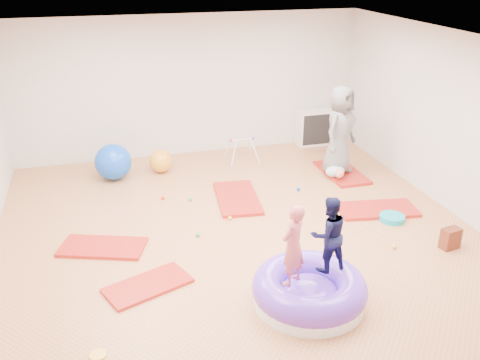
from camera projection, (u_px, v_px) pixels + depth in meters
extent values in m
cube|color=#CF8841|center=(246.00, 246.00, 7.66)|extent=(7.00, 8.00, 0.01)
cube|color=silver|center=(247.00, 47.00, 6.55)|extent=(7.00, 8.00, 0.01)
cube|color=silver|center=(190.00, 86.00, 10.64)|extent=(7.00, 0.01, 2.80)
cube|color=silver|center=(414.00, 357.00, 3.57)|extent=(7.00, 0.01, 2.80)
cube|color=silver|center=(471.00, 132.00, 7.97)|extent=(0.01, 8.00, 2.80)
cube|color=red|center=(148.00, 285.00, 6.71)|extent=(1.18, 0.88, 0.04)
cube|color=red|center=(103.00, 247.00, 7.57)|extent=(1.31, 0.96, 0.05)
cube|color=red|center=(237.00, 198.00, 9.06)|extent=(0.81, 1.40, 0.06)
cube|color=red|center=(377.00, 209.00, 8.66)|extent=(1.33, 0.82, 0.05)
cube|color=red|center=(342.00, 172.00, 10.10)|extent=(0.64, 1.27, 0.05)
cylinder|color=white|center=(309.00, 297.00, 6.40)|extent=(1.33, 1.33, 0.15)
torus|color=#6937D5|center=(309.00, 287.00, 6.34)|extent=(1.38, 1.38, 0.37)
ellipsoid|color=#6937D5|center=(309.00, 293.00, 6.37)|extent=(0.73, 0.73, 0.33)
imported|color=#D65D67|center=(293.00, 241.00, 5.99)|extent=(0.43, 0.41, 0.99)
imported|color=#101437|center=(329.00, 231.00, 6.25)|extent=(0.48, 0.39, 0.95)
imported|color=slate|center=(340.00, 130.00, 9.73)|extent=(0.96, 0.89, 1.64)
ellipsoid|color=silver|center=(335.00, 171.00, 9.81)|extent=(0.37, 0.24, 0.21)
sphere|color=#EC987D|center=(339.00, 173.00, 9.65)|extent=(0.17, 0.17, 0.17)
sphere|color=yellow|center=(230.00, 218.00, 8.37)|extent=(0.07, 0.07, 0.07)
sphere|color=green|center=(198.00, 235.00, 7.88)|extent=(0.07, 0.07, 0.07)
sphere|color=blue|center=(298.00, 189.00, 9.38)|extent=(0.07, 0.07, 0.07)
sphere|color=green|center=(190.00, 199.00, 9.01)|extent=(0.07, 0.07, 0.07)
sphere|color=yellow|center=(394.00, 247.00, 7.57)|extent=(0.07, 0.07, 0.07)
sphere|color=red|center=(163.00, 198.00, 9.06)|extent=(0.07, 0.07, 0.07)
sphere|color=yellow|center=(325.00, 269.00, 7.03)|extent=(0.07, 0.07, 0.07)
sphere|color=red|center=(331.00, 209.00, 8.67)|extent=(0.07, 0.07, 0.07)
sphere|color=yellow|center=(338.00, 253.00, 7.40)|extent=(0.07, 0.07, 0.07)
sphere|color=blue|center=(113.00, 162.00, 9.76)|extent=(0.67, 0.67, 0.67)
sphere|color=orange|center=(161.00, 161.00, 10.11)|extent=(0.44, 0.44, 0.44)
cylinder|color=silver|center=(234.00, 154.00, 10.39)|extent=(0.18, 0.18, 0.47)
cylinder|color=silver|center=(229.00, 147.00, 10.74)|extent=(0.18, 0.18, 0.47)
cylinder|color=silver|center=(255.00, 152.00, 10.49)|extent=(0.18, 0.18, 0.47)
cylinder|color=silver|center=(250.00, 145.00, 10.85)|extent=(0.18, 0.18, 0.47)
cylinder|color=silver|center=(242.00, 139.00, 10.54)|extent=(0.46, 0.03, 0.03)
sphere|color=red|center=(231.00, 141.00, 10.48)|extent=(0.05, 0.05, 0.05)
sphere|color=blue|center=(253.00, 138.00, 10.59)|extent=(0.05, 0.05, 0.05)
cube|color=silver|center=(314.00, 127.00, 11.52)|extent=(0.76, 0.37, 0.76)
cube|color=black|center=(318.00, 130.00, 11.37)|extent=(0.65, 0.02, 0.65)
cube|color=silver|center=(315.00, 128.00, 11.48)|extent=(0.02, 0.26, 0.67)
cube|color=silver|center=(315.00, 128.00, 11.48)|extent=(0.67, 0.26, 0.02)
cylinder|color=#159CB1|center=(392.00, 218.00, 8.35)|extent=(0.39, 0.39, 0.09)
cube|color=#BA4B29|center=(450.00, 238.00, 7.54)|extent=(0.29, 0.21, 0.31)
cylinder|color=yellow|center=(98.00, 355.00, 5.57)|extent=(0.18, 0.18, 0.03)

